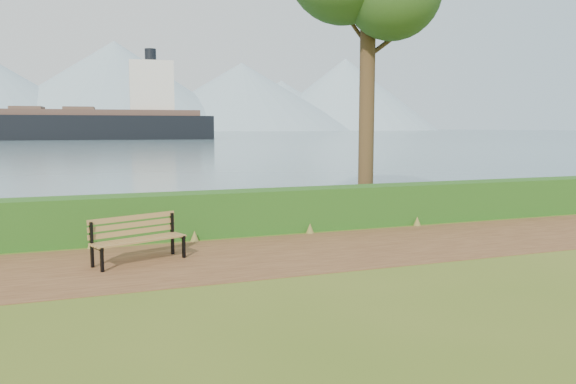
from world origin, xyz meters
name	(u,v)px	position (x,y,z in m)	size (l,w,h in m)	color
ground	(273,258)	(0.00, 0.00, 0.00)	(140.00, 140.00, 0.00)	#49611B
path	(268,255)	(0.00, 0.30, 0.01)	(40.00, 3.40, 0.01)	#51311B
hedge	(237,212)	(0.00, 2.60, 0.50)	(32.00, 0.85, 1.00)	#164714
water	(90,133)	(0.00, 260.00, 0.01)	(700.00, 510.00, 0.00)	#465E71
mountains	(71,90)	(-9.17, 406.05, 27.70)	(585.00, 190.00, 70.00)	#829CAD
bench	(137,236)	(-2.43, 0.57, 0.49)	(1.76, 1.07, 0.85)	black
cargo_ship	(54,124)	(-8.41, 109.20, 2.98)	(66.44, 14.92, 20.00)	black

